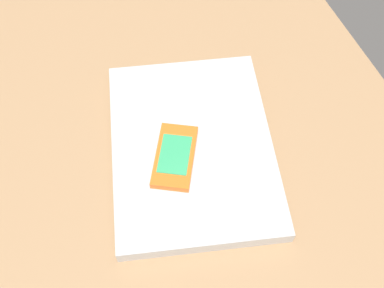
# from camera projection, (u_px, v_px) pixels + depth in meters

# --- Properties ---
(desk_surface) EXTENTS (1.20, 0.80, 0.03)m
(desk_surface) POSITION_uv_depth(u_px,v_px,m) (148.00, 139.00, 0.74)
(desk_surface) COLOR #9E7751
(desk_surface) RESTS_ON ground
(laptop_closed) EXTENTS (0.36, 0.30, 0.02)m
(laptop_closed) POSITION_uv_depth(u_px,v_px,m) (192.00, 147.00, 0.70)
(laptop_closed) COLOR #B7BABC
(laptop_closed) RESTS_ON desk_surface
(cell_phone_on_laptop) EXTENTS (0.12, 0.09, 0.01)m
(cell_phone_on_laptop) POSITION_uv_depth(u_px,v_px,m) (175.00, 156.00, 0.67)
(cell_phone_on_laptop) COLOR orange
(cell_phone_on_laptop) RESTS_ON laptop_closed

